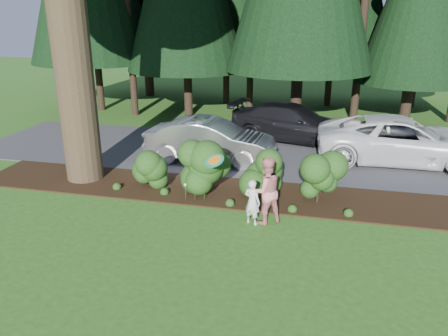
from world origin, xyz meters
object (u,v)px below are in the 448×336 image
child (252,202)px  adult (266,191)px  frisbee (215,161)px  car_silver_wagon (210,141)px  car_dark_suv (292,123)px  car_white_suv (402,140)px

child → adult: (0.33, 0.18, 0.30)m
frisbee → child: bearing=-18.7°
child → frisbee: 1.56m
adult → car_silver_wagon: bearing=-92.7°
car_silver_wagon → car_dark_suv: size_ratio=0.89×
child → frisbee: size_ratio=2.18×
adult → frisbee: adult is taller
adult → frisbee: (-1.49, 0.22, 0.67)m
car_white_suv → child: size_ratio=4.86×
car_silver_wagon → child: 5.47m
car_silver_wagon → car_white_suv: (7.18, 1.50, 0.06)m
adult → child: bearing=-5.7°
adult → frisbee: 1.65m
car_white_suv → car_dark_suv: 4.82m
child → adult: size_ratio=0.68×
car_dark_suv → adult: adult is taller
car_white_suv → frisbee: frisbee is taller
child → car_silver_wagon: bearing=-40.4°
car_silver_wagon → car_white_suv: car_white_suv is taller
car_silver_wagon → frisbee: frisbee is taller
car_silver_wagon → adult: adult is taller
car_silver_wagon → frisbee: 4.74m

